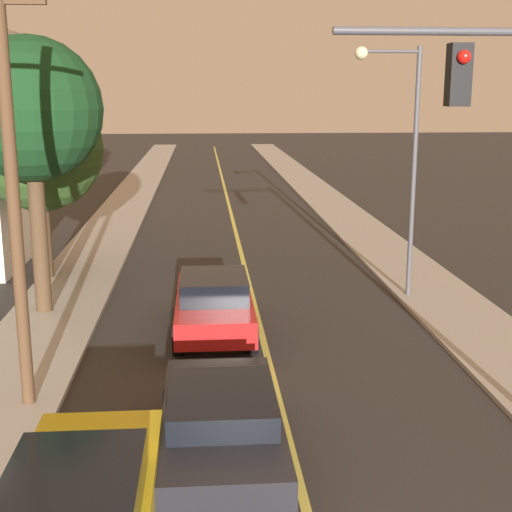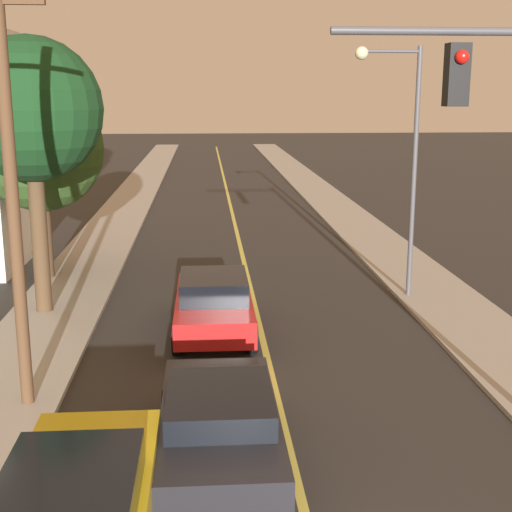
# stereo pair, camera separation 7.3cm
# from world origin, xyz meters

# --- Properties ---
(road_surface) EXTENTS (8.45, 80.00, 0.01)m
(road_surface) POSITION_xyz_m (0.00, 36.00, 0.01)
(road_surface) COLOR #2D2B28
(road_surface) RESTS_ON ground
(sidewalk_left) EXTENTS (2.50, 80.00, 0.12)m
(sidewalk_left) POSITION_xyz_m (-5.48, 36.00, 0.06)
(sidewalk_left) COLOR #9E998E
(sidewalk_left) RESTS_ON ground
(sidewalk_right) EXTENTS (2.50, 80.00, 0.12)m
(sidewalk_right) POSITION_xyz_m (5.48, 36.00, 0.06)
(sidewalk_right) COLOR #9E998E
(sidewalk_right) RESTS_ON ground
(car_near_lane_front) EXTENTS (2.03, 4.57, 1.32)m
(car_near_lane_front) POSITION_xyz_m (-1.18, 4.78, 0.70)
(car_near_lane_front) COLOR black
(car_near_lane_front) RESTS_ON ground
(car_near_lane_second) EXTENTS (1.98, 4.61, 1.56)m
(car_near_lane_second) POSITION_xyz_m (-1.18, 11.18, 0.81)
(car_near_lane_second) COLOR red
(car_near_lane_second) RESTS_ON ground
(streetlamp_right) EXTENTS (1.87, 0.36, 7.06)m
(streetlamp_right) POSITION_xyz_m (4.14, 13.92, 4.66)
(streetlamp_right) COLOR #47474C
(streetlamp_right) RESTS_ON ground
(utility_pole_left) EXTENTS (1.60, 0.24, 7.94)m
(utility_pole_left) POSITION_xyz_m (-4.83, 7.12, 4.25)
(utility_pole_left) COLOR #513823
(utility_pole_left) RESTS_ON ground
(tree_left_near) EXTENTS (3.73, 3.73, 7.26)m
(tree_left_near) POSITION_xyz_m (-5.79, 13.12, 5.47)
(tree_left_near) COLOR #4C3823
(tree_left_near) RESTS_ON ground
(tree_left_far) EXTENTS (3.91, 3.91, 6.07)m
(tree_left_far) POSITION_xyz_m (-6.44, 16.85, 4.21)
(tree_left_far) COLOR #3D2B1C
(tree_left_far) RESTS_ON ground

